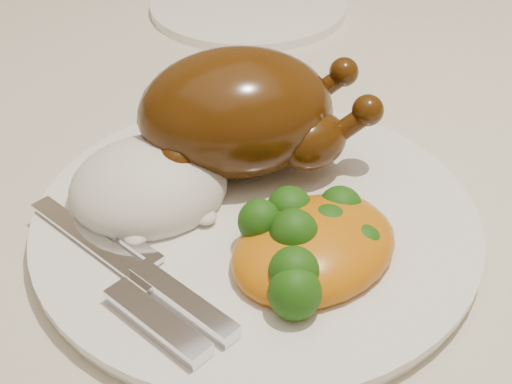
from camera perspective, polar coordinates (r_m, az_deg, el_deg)
dining_table at (r=0.69m, az=-2.07°, el=-1.06°), size 1.60×0.90×0.76m
tablecloth at (r=0.65m, az=-2.21°, el=4.01°), size 1.73×1.03×0.18m
dinner_plate at (r=0.50m, az=0.00°, el=-2.41°), size 0.37×0.37×0.01m
side_plate at (r=0.84m, az=-0.62°, el=14.67°), size 0.23×0.23×0.01m
roast_chicken at (r=0.53m, az=-1.11°, el=6.40°), size 0.19×0.16×0.09m
rice_mound at (r=0.51m, az=-8.55°, el=0.43°), size 0.13×0.12×0.06m
mac_and_cheese at (r=0.46m, az=4.76°, el=-4.04°), size 0.13×0.10×0.05m
cutlery at (r=0.44m, az=-8.66°, el=-7.39°), size 0.06×0.19×0.01m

